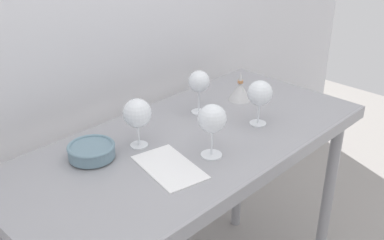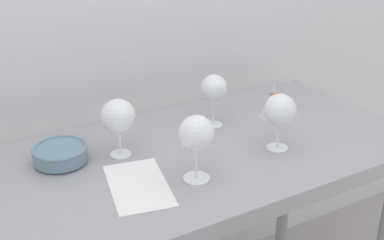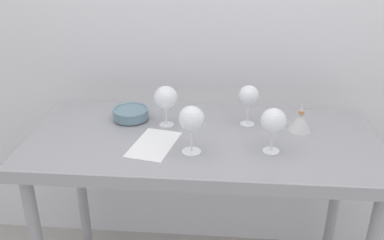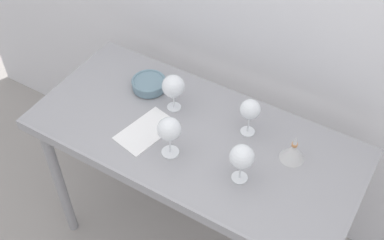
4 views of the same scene
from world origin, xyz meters
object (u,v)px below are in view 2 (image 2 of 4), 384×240
wine_glass_far_right (214,89)px  tasting_bowl (60,153)px  tasting_sheet_upper (138,185)px  wine_glass_far_left (118,117)px  wine_glass_near_right (280,111)px  decanter_funnel (273,105)px  wine_glass_near_center (197,135)px

wine_glass_far_right → tasting_bowl: 0.52m
tasting_sheet_upper → tasting_bowl: 0.27m
wine_glass_far_left → tasting_bowl: wine_glass_far_left is taller
wine_glass_near_right → wine_glass_far_right: size_ratio=1.00×
wine_glass_far_left → decanter_funnel: 0.56m
wine_glass_near_center → tasting_bowl: (-0.29, 0.27, -0.10)m
wine_glass_far_left → decanter_funnel: size_ratio=1.43×
wine_glass_far_right → wine_glass_near_center: (-0.22, -0.26, 0.00)m
wine_glass_near_right → wine_glass_near_center: wine_glass_near_center is taller
tasting_sheet_upper → decanter_funnel: bearing=29.0°
wine_glass_far_left → wine_glass_far_right: 0.34m
wine_glass_far_left → tasting_bowl: bearing=164.1°
wine_glass_near_center → tasting_sheet_upper: size_ratio=0.74×
tasting_bowl → decanter_funnel: bearing=-3.7°
wine_glass_near_right → wine_glass_far_left: (-0.42, 0.20, -0.00)m
tasting_bowl → decanter_funnel: (0.72, -0.05, 0.01)m
wine_glass_near_right → wine_glass_far_left: size_ratio=1.00×
wine_glass_near_right → decanter_funnel: wine_glass_near_right is taller
wine_glass_far_right → wine_glass_near_center: wine_glass_near_center is taller
wine_glass_near_center → wine_glass_near_right: bearing=5.7°
decanter_funnel → tasting_sheet_upper: bearing=-162.9°
wine_glass_far_left → tasting_sheet_upper: bearing=-97.8°
tasting_sheet_upper → decanter_funnel: size_ratio=2.05×
wine_glass_far_left → decanter_funnel: wine_glass_far_left is taller
wine_glass_far_right → tasting_sheet_upper: 0.44m
wine_glass_far_right → decanter_funnel: (0.21, -0.04, -0.09)m
wine_glass_far_right → wine_glass_near_center: bearing=-129.6°
wine_glass_near_right → decanter_funnel: (0.13, 0.20, -0.08)m
wine_glass_far_right → wine_glass_near_center: size_ratio=0.94×
wine_glass_near_right → wine_glass_far_right: same height
wine_glass_near_right → tasting_bowl: size_ratio=1.11×
wine_glass_near_center → tasting_bowl: 0.41m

